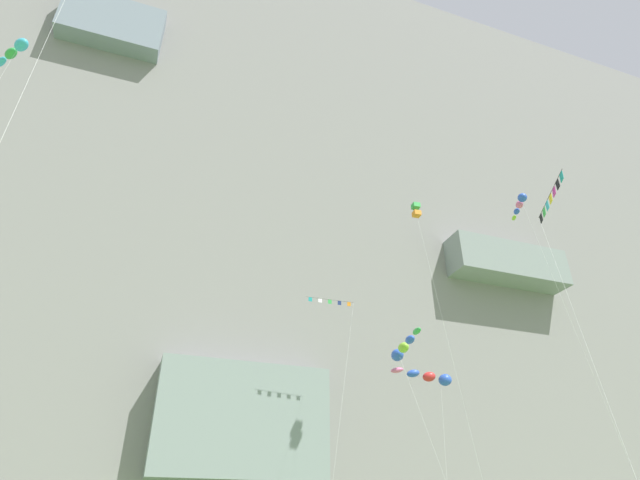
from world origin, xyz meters
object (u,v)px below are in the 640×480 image
kite_windsock_high_right (430,377)px  kite_windsock_upper_left (12,53)px  kite_windsock_far_right (520,205)px  kite_box_low_center (417,212)px  kite_windsock_low_right (403,348)px  kite_banner_near_cliff (556,216)px  kite_banner_high_center (331,327)px

kite_windsock_high_right → kite_windsock_upper_left: 40.56m
kite_windsock_upper_left → kite_windsock_far_right: bearing=-6.5°
kite_windsock_far_right → kite_box_low_center: kite_box_low_center is taller
kite_windsock_far_right → kite_windsock_low_right: size_ratio=1.75×
kite_windsock_far_right → kite_banner_near_cliff: kite_windsock_far_right is taller
kite_windsock_far_right → kite_box_low_center: size_ratio=0.97×
kite_banner_near_cliff → kite_windsock_upper_left: size_ratio=0.50×
kite_windsock_far_right → kite_windsock_upper_left: (-41.03, 4.68, 7.49)m
kite_windsock_far_right → kite_box_low_center: bearing=146.6°
kite_windsock_far_right → kite_windsock_high_right: 16.28m
kite_box_low_center → kite_banner_high_center: bearing=137.1°
kite_box_low_center → kite_banner_near_cliff: size_ratio=1.64×
kite_windsock_low_right → kite_box_low_center: (2.18, -0.59, 12.47)m
kite_windsock_far_right → kite_banner_near_cliff: size_ratio=1.58×
kite_windsock_far_right → kite_windsock_high_right: (-6.33, 6.69, -13.42)m
kite_windsock_far_right → kite_box_low_center: 8.59m
kite_box_low_center → kite_windsock_upper_left: bearing=-179.9°
kite_windsock_far_right → kite_windsock_high_right: bearing=133.4°
kite_windsock_low_right → kite_windsock_upper_left: size_ratio=0.45×
kite_windsock_high_right → kite_banner_near_cliff: bearing=-102.3°
kite_banner_near_cliff → kite_windsock_high_right: 19.87m
kite_box_low_center → kite_windsock_high_right: bearing=67.5°
kite_banner_near_cliff → kite_windsock_high_right: (4.19, 19.27, -2.45)m
kite_banner_near_cliff → kite_windsock_high_right: size_ratio=1.20×
kite_windsock_high_right → kite_windsock_upper_left: bearing=-176.7°
kite_windsock_high_right → kite_banner_high_center: size_ratio=0.69×
kite_windsock_high_right → kite_banner_high_center: 9.02m
kite_windsock_low_right → kite_banner_high_center: (-3.88, 5.05, 2.97)m
kite_windsock_low_right → kite_banner_near_cliff: 17.94m
kite_box_low_center → kite_windsock_high_right: kite_box_low_center is taller
kite_windsock_far_right → kite_banner_high_center: 18.99m
kite_banner_near_cliff → kite_windsock_low_right: bearing=86.2°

